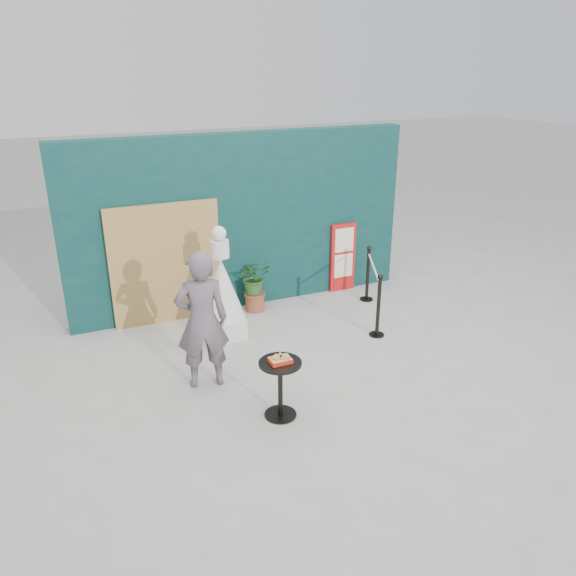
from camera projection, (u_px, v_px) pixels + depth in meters
The scene contains 10 objects.
ground at pixel (324, 388), 7.52m from camera, with size 60.00×60.00×0.00m, color #ADAAA5.
back_wall at pixel (242, 222), 9.63m from camera, with size 6.00×0.30×3.00m, color #0A2E2F.
bamboo_fence at pixel (166, 264), 9.11m from camera, with size 1.80×0.08×2.00m, color tan.
woman at pixel (202, 321), 7.27m from camera, with size 0.69×0.45×1.89m, color #60525A.
menu_board at pixel (343, 257), 10.49m from camera, with size 0.50×0.07×1.30m.
statue at pixel (222, 293), 8.68m from camera, with size 0.70×0.70×1.80m.
cafe_table at pixel (280, 380), 6.76m from camera, with size 0.52×0.52×0.75m.
food_basket at pixel (280, 359), 6.65m from camera, with size 0.26×0.19×0.11m.
planter at pixel (254, 281), 9.66m from camera, with size 0.55×0.47×0.93m.
stanchion_barrier at pixel (373, 290), 9.44m from camera, with size 0.84×1.54×1.03m.
Camera 1 is at (-3.06, -5.71, 4.08)m, focal length 35.00 mm.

